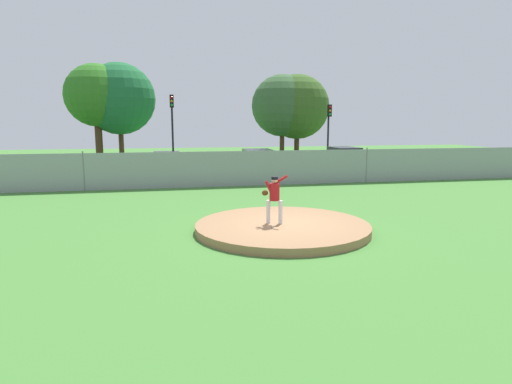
{
  "coord_description": "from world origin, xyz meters",
  "views": [
    {
      "loc": [
        -3.56,
        -13.01,
        3.48
      ],
      "look_at": [
        -0.49,
        1.85,
        1.0
      ],
      "focal_mm": 30.19,
      "sensor_mm": 36.0,
      "label": 1
    }
  ],
  "objects_px": {
    "parked_car_burgundy": "(258,163)",
    "parked_car_silver": "(344,160)",
    "parked_car_navy": "(167,166)",
    "pitcher_youth": "(274,195)",
    "traffic_light_far": "(329,125)",
    "traffic_cone_orange": "(372,167)",
    "baseball": "(272,226)",
    "traffic_light_near": "(172,119)"
  },
  "relations": [
    {
      "from": "parked_car_burgundy",
      "to": "traffic_cone_orange",
      "type": "height_order",
      "value": "parked_car_burgundy"
    },
    {
      "from": "pitcher_youth",
      "to": "traffic_light_far",
      "type": "bearing_deg",
      "value": 64.14
    },
    {
      "from": "traffic_light_near",
      "to": "traffic_light_far",
      "type": "bearing_deg",
      "value": -3.32
    },
    {
      "from": "traffic_cone_orange",
      "to": "parked_car_silver",
      "type": "bearing_deg",
      "value": -166.79
    },
    {
      "from": "parked_car_burgundy",
      "to": "traffic_light_far",
      "type": "bearing_deg",
      "value": 32.04
    },
    {
      "from": "parked_car_burgundy",
      "to": "traffic_light_near",
      "type": "distance_m",
      "value": 7.62
    },
    {
      "from": "parked_car_burgundy",
      "to": "traffic_light_near",
      "type": "height_order",
      "value": "traffic_light_near"
    },
    {
      "from": "baseball",
      "to": "parked_car_silver",
      "type": "distance_m",
      "value": 17.84
    },
    {
      "from": "parked_car_navy",
      "to": "parked_car_silver",
      "type": "height_order",
      "value": "parked_car_silver"
    },
    {
      "from": "traffic_cone_orange",
      "to": "traffic_light_far",
      "type": "height_order",
      "value": "traffic_light_far"
    },
    {
      "from": "baseball",
      "to": "traffic_light_far",
      "type": "bearing_deg",
      "value": 64.32
    },
    {
      "from": "pitcher_youth",
      "to": "traffic_light_far",
      "type": "distance_m",
      "value": 20.35
    },
    {
      "from": "parked_car_navy",
      "to": "baseball",
      "type": "bearing_deg",
      "value": -77.81
    },
    {
      "from": "parked_car_burgundy",
      "to": "traffic_light_far",
      "type": "relative_size",
      "value": 0.96
    },
    {
      "from": "pitcher_youth",
      "to": "traffic_light_near",
      "type": "bearing_deg",
      "value": 98.58
    },
    {
      "from": "parked_car_burgundy",
      "to": "traffic_cone_orange",
      "type": "distance_m",
      "value": 8.77
    },
    {
      "from": "baseball",
      "to": "parked_car_silver",
      "type": "height_order",
      "value": "parked_car_silver"
    },
    {
      "from": "traffic_light_near",
      "to": "traffic_light_far",
      "type": "height_order",
      "value": "traffic_light_near"
    },
    {
      "from": "parked_car_burgundy",
      "to": "traffic_cone_orange",
      "type": "bearing_deg",
      "value": 8.15
    },
    {
      "from": "parked_car_silver",
      "to": "traffic_cone_orange",
      "type": "relative_size",
      "value": 8.1
    },
    {
      "from": "parked_car_navy",
      "to": "traffic_light_far",
      "type": "height_order",
      "value": "traffic_light_far"
    },
    {
      "from": "parked_car_navy",
      "to": "traffic_light_near",
      "type": "distance_m",
      "value": 5.58
    },
    {
      "from": "traffic_cone_orange",
      "to": "baseball",
      "type": "bearing_deg",
      "value": -125.29
    },
    {
      "from": "traffic_cone_orange",
      "to": "traffic_light_far",
      "type": "xyz_separation_m",
      "value": [
        -2.32,
        2.73,
        3.0
      ]
    },
    {
      "from": "pitcher_youth",
      "to": "traffic_cone_orange",
      "type": "relative_size",
      "value": 2.87
    },
    {
      "from": "pitcher_youth",
      "to": "parked_car_silver",
      "type": "distance_m",
      "value": 17.3
    },
    {
      "from": "parked_car_silver",
      "to": "traffic_light_far",
      "type": "bearing_deg",
      "value": 88.41
    },
    {
      "from": "pitcher_youth",
      "to": "parked_car_navy",
      "type": "height_order",
      "value": "pitcher_youth"
    },
    {
      "from": "baseball",
      "to": "traffic_light_near",
      "type": "height_order",
      "value": "traffic_light_near"
    },
    {
      "from": "parked_car_silver",
      "to": "parked_car_burgundy",
      "type": "bearing_deg",
      "value": -173.83
    },
    {
      "from": "traffic_light_far",
      "to": "parked_car_burgundy",
      "type": "bearing_deg",
      "value": -147.96
    },
    {
      "from": "traffic_cone_orange",
      "to": "traffic_light_near",
      "type": "relative_size",
      "value": 0.1
    },
    {
      "from": "parked_car_silver",
      "to": "traffic_cone_orange",
      "type": "distance_m",
      "value": 2.54
    },
    {
      "from": "parked_car_burgundy",
      "to": "parked_car_silver",
      "type": "xyz_separation_m",
      "value": [
        6.25,
        0.68,
        0.01
      ]
    },
    {
      "from": "traffic_light_far",
      "to": "parked_car_navy",
      "type": "bearing_deg",
      "value": -161.48
    },
    {
      "from": "pitcher_youth",
      "to": "parked_car_burgundy",
      "type": "xyz_separation_m",
      "value": [
        2.49,
        14.25,
        -0.37
      ]
    },
    {
      "from": "traffic_cone_orange",
      "to": "parked_car_navy",
      "type": "bearing_deg",
      "value": -174.67
    },
    {
      "from": "pitcher_youth",
      "to": "traffic_cone_orange",
      "type": "xyz_separation_m",
      "value": [
        11.15,
        15.49,
        -0.93
      ]
    },
    {
      "from": "traffic_light_near",
      "to": "traffic_light_far",
      "type": "distance_m",
      "value": 11.71
    },
    {
      "from": "parked_car_burgundy",
      "to": "traffic_light_far",
      "type": "height_order",
      "value": "traffic_light_far"
    },
    {
      "from": "pitcher_youth",
      "to": "traffic_light_near",
      "type": "distance_m",
      "value": 19.27
    },
    {
      "from": "traffic_light_near",
      "to": "baseball",
      "type": "bearing_deg",
      "value": -82.17
    }
  ]
}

